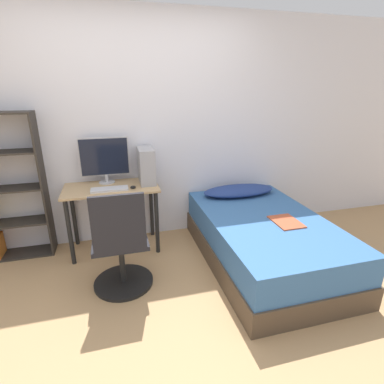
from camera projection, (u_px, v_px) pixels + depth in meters
name	position (u px, v px, depth m)	size (l,w,h in m)	color
ground_plane	(166.00, 322.00, 2.32)	(14.00, 14.00, 0.00)	tan
wall_back	(137.00, 132.00, 3.31)	(8.00, 0.05, 2.50)	silver
desk	(112.00, 198.00, 3.19)	(0.97, 0.52, 0.73)	tan
office_chair	(121.00, 252.00, 2.60)	(0.54, 0.54, 0.95)	black
bed	(264.00, 240.00, 3.06)	(1.14, 1.86, 0.50)	#4C3D2D
pillow	(239.00, 191.00, 3.56)	(0.87, 0.36, 0.11)	navy
magazine	(286.00, 222.00, 2.87)	(0.24, 0.32, 0.01)	#B24C2D
monitor	(105.00, 159.00, 3.19)	(0.52, 0.17, 0.49)	#B7B7BC
keyboard	(110.00, 189.00, 3.04)	(0.37, 0.14, 0.02)	silver
pc_tower	(146.00, 165.00, 3.23)	(0.16, 0.35, 0.38)	#99999E
mouse	(133.00, 187.00, 3.10)	(0.06, 0.09, 0.02)	black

